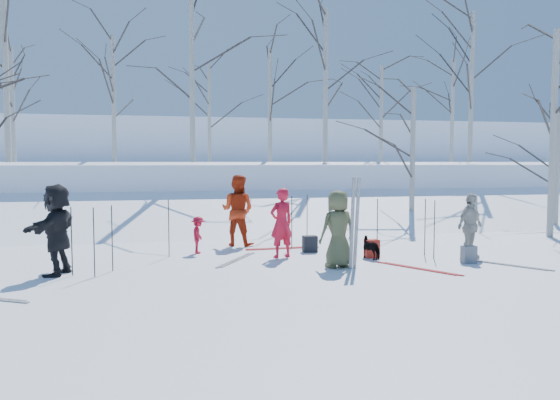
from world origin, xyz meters
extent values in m
plane|color=white|center=(0.00, 0.00, 0.00)|extent=(120.00, 120.00, 0.00)
cube|color=white|center=(0.00, 7.00, 0.15)|extent=(70.00, 9.49, 4.12)
cube|color=white|center=(0.00, 17.00, 1.00)|extent=(70.00, 18.00, 2.20)
cube|color=white|center=(0.00, 38.00, 2.00)|extent=(90.00, 30.00, 6.00)
imported|color=#464A2C|center=(0.83, -0.42, 0.81)|extent=(0.89, 0.67, 1.62)
imported|color=red|center=(-0.07, 1.01, 0.80)|extent=(0.68, 0.56, 1.61)
imported|color=#B02B0D|center=(-0.83, 3.00, 0.94)|extent=(1.14, 1.07, 1.87)
imported|color=red|center=(-1.92, 1.96, 0.45)|extent=(0.45, 0.64, 0.90)
imported|color=beige|center=(4.09, -0.07, 0.75)|extent=(0.95, 0.73, 1.50)
imported|color=black|center=(-4.78, 0.02, 0.89)|extent=(0.97, 1.74, 1.79)
imported|color=black|center=(1.91, 0.37, 0.26)|extent=(0.49, 0.67, 0.52)
cube|color=silver|center=(1.04, -0.70, 0.95)|extent=(0.08, 0.16, 1.90)
cube|color=silver|center=(1.16, -0.66, 0.95)|extent=(0.09, 0.23, 1.89)
cylinder|color=black|center=(3.31, 0.57, 0.67)|extent=(0.02, 0.02, 1.34)
cylinder|color=black|center=(-2.62, 1.61, 0.67)|extent=(0.02, 0.02, 1.34)
cylinder|color=black|center=(0.46, 2.21, 0.67)|extent=(0.02, 0.02, 1.34)
cylinder|color=black|center=(-4.48, -0.13, 0.67)|extent=(0.02, 0.02, 1.34)
cylinder|color=black|center=(2.23, 0.86, 0.67)|extent=(0.02, 0.02, 1.34)
cylinder|color=black|center=(3.31, 0.12, 0.67)|extent=(0.02, 0.02, 1.34)
cylinder|color=black|center=(1.01, 2.76, 0.67)|extent=(0.02, 0.02, 1.34)
cylinder|color=black|center=(-4.04, -0.35, 0.67)|extent=(0.02, 0.02, 1.34)
cylinder|color=black|center=(-3.76, 0.16, 0.67)|extent=(0.02, 0.02, 1.34)
cube|color=#B4281B|center=(1.97, 0.55, 0.21)|extent=(0.32, 0.22, 0.42)
cube|color=slate|center=(3.78, -0.56, 0.19)|extent=(0.30, 0.20, 0.38)
cube|color=black|center=(0.77, 1.60, 0.20)|extent=(0.34, 0.24, 0.40)
camera|label=1|loc=(-2.71, -11.23, 2.21)|focal=35.00mm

